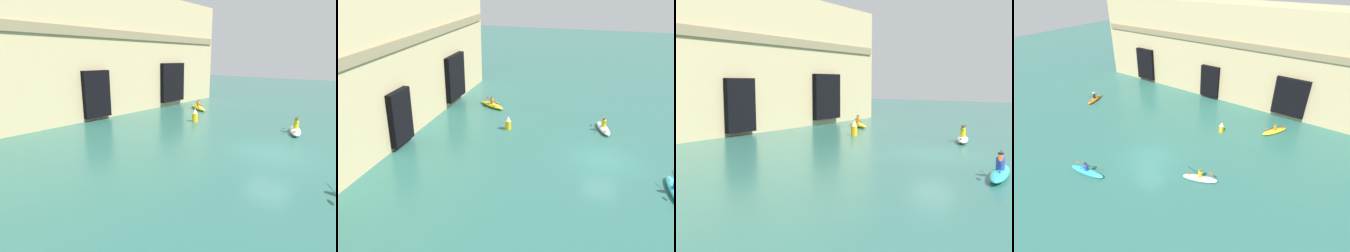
# 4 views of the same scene
# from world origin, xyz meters

# --- Properties ---
(ground_plane) EXTENTS (120.00, 120.00, 0.00)m
(ground_plane) POSITION_xyz_m (0.00, 0.00, 0.00)
(ground_plane) COLOR #2D665B
(cliff_bluff) EXTENTS (36.16, 6.28, 11.58)m
(cliff_bluff) POSITION_xyz_m (-1.66, 17.74, 5.76)
(cliff_bluff) COLOR tan
(cliff_bluff) RESTS_ON ground
(kayak_white) EXTENTS (2.95, 1.65, 1.16)m
(kayak_white) POSITION_xyz_m (5.27, 0.21, 0.25)
(kayak_white) COLOR white
(kayak_white) RESTS_ON ground
(kayak_yellow) EXTENTS (2.23, 3.04, 1.07)m
(kayak_yellow) POSITION_xyz_m (8.07, 10.86, 0.23)
(kayak_yellow) COLOR yellow
(kayak_yellow) RESTS_ON ground
(marker_buoy) EXTENTS (0.50, 0.50, 1.15)m
(marker_buoy) POSITION_xyz_m (3.33, 7.88, 0.53)
(marker_buoy) COLOR yellow
(marker_buoy) RESTS_ON ground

